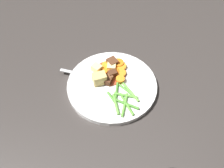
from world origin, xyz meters
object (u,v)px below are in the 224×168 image
at_px(carrot_slice_2, 107,70).
at_px(meat_chunk_0, 112,63).
at_px(carrot_slice_0, 100,76).
at_px(carrot_slice_4, 107,65).
at_px(carrot_slice_3, 120,80).
at_px(potato_chunk_0, 99,79).
at_px(dinner_plate, 112,86).
at_px(carrot_slice_6, 121,67).
at_px(meat_chunk_2, 109,78).
at_px(meat_chunk_3, 107,81).
at_px(carrot_slice_5, 121,73).
at_px(potato_chunk_2, 111,67).
at_px(carrot_slice_1, 114,72).
at_px(potato_chunk_1, 97,68).
at_px(carrot_slice_7, 118,63).
at_px(fork, 88,76).
at_px(meat_chunk_1, 112,74).

relative_size(carrot_slice_2, meat_chunk_0, 0.98).
relative_size(carrot_slice_0, carrot_slice_4, 0.99).
distance_m(carrot_slice_0, meat_chunk_0, 0.07).
relative_size(carrot_slice_2, carrot_slice_3, 1.11).
distance_m(carrot_slice_2, potato_chunk_0, 0.05).
height_order(dinner_plate, carrot_slice_0, carrot_slice_0).
xyz_separation_m(carrot_slice_2, carrot_slice_3, (-0.05, -0.04, 0.00)).
height_order(dinner_plate, carrot_slice_6, carrot_slice_6).
xyz_separation_m(meat_chunk_2, meat_chunk_3, (-0.01, 0.01, -0.00)).
height_order(dinner_plate, carrot_slice_5, carrot_slice_5).
bearing_deg(meat_chunk_3, carrot_slice_4, -5.38).
height_order(potato_chunk_2, meat_chunk_3, same).
bearing_deg(carrot_slice_1, potato_chunk_1, 71.87).
distance_m(potato_chunk_1, potato_chunk_2, 0.05).
xyz_separation_m(carrot_slice_6, potato_chunk_0, (-0.05, 0.08, 0.01)).
height_order(carrot_slice_0, carrot_slice_7, carrot_slice_7).
height_order(carrot_slice_4, meat_chunk_2, meat_chunk_2).
bearing_deg(carrot_slice_4, meat_chunk_0, -80.80).
distance_m(carrot_slice_1, meat_chunk_0, 0.04).
distance_m(carrot_slice_3, carrot_slice_6, 0.06).
height_order(carrot_slice_5, fork, carrot_slice_5).
xyz_separation_m(carrot_slice_3, potato_chunk_2, (0.05, 0.02, 0.00)).
xyz_separation_m(carrot_slice_0, meat_chunk_2, (-0.01, -0.02, 0.00)).
xyz_separation_m(dinner_plate, potato_chunk_1, (0.06, 0.04, 0.02)).
bearing_deg(potato_chunk_2, potato_chunk_1, 90.01).
bearing_deg(meat_chunk_1, dinner_plate, 169.20).
relative_size(carrot_slice_5, meat_chunk_0, 1.08).
distance_m(potato_chunk_1, meat_chunk_2, 0.06).
bearing_deg(carrot_slice_5, potato_chunk_1, 70.05).
xyz_separation_m(potato_chunk_1, meat_chunk_0, (0.02, -0.05, -0.00)).
bearing_deg(carrot_slice_4, carrot_slice_3, -153.39).
height_order(carrot_slice_4, carrot_slice_6, carrot_slice_6).
distance_m(potato_chunk_0, meat_chunk_1, 0.05).
bearing_deg(carrot_slice_2, potato_chunk_1, 76.42).
xyz_separation_m(carrot_slice_2, potato_chunk_2, (0.01, -0.02, 0.00)).
xyz_separation_m(potato_chunk_2, meat_chunk_3, (-0.06, 0.02, -0.00)).
xyz_separation_m(carrot_slice_4, carrot_slice_7, (0.00, -0.04, 0.00)).
relative_size(potato_chunk_0, meat_chunk_2, 1.66).
xyz_separation_m(carrot_slice_7, potato_chunk_1, (-0.02, 0.07, 0.01)).
bearing_deg(meat_chunk_0, carrot_slice_5, -155.81).
relative_size(carrot_slice_1, potato_chunk_1, 1.15).
bearing_deg(dinner_plate, carrot_slice_7, -22.88).
bearing_deg(carrot_slice_3, meat_chunk_2, 74.15).
distance_m(potato_chunk_0, meat_chunk_3, 0.03).
height_order(dinner_plate, potato_chunk_1, potato_chunk_1).
xyz_separation_m(carrot_slice_3, potato_chunk_0, (0.00, 0.07, 0.01)).
bearing_deg(carrot_slice_7, carrot_slice_1, 148.52).
distance_m(carrot_slice_0, meat_chunk_2, 0.03).
xyz_separation_m(carrot_slice_2, meat_chunk_2, (-0.04, 0.00, 0.00)).
distance_m(dinner_plate, carrot_slice_1, 0.05).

